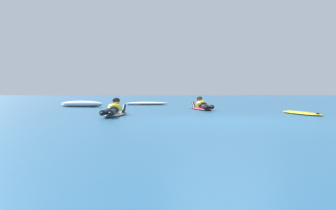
# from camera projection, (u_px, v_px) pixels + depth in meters

# --- Properties ---
(ground_plane) EXTENTS (120.00, 120.00, 0.00)m
(ground_plane) POSITION_uv_depth(u_px,v_px,m) (197.00, 105.00, 18.47)
(ground_plane) COLOR #235B84
(surfer_near) EXTENTS (0.59, 2.63, 0.55)m
(surfer_near) POSITION_uv_depth(u_px,v_px,m) (114.00, 111.00, 10.47)
(surfer_near) COLOR silver
(surfer_near) RESTS_ON ground
(surfer_far) EXTENTS (0.87, 2.55, 0.54)m
(surfer_far) POSITION_uv_depth(u_px,v_px,m) (202.00, 106.00, 14.08)
(surfer_far) COLOR #E54C66
(surfer_far) RESTS_ON ground
(drifting_surfboard) EXTENTS (0.86, 2.24, 0.16)m
(drifting_surfboard) POSITION_uv_depth(u_px,v_px,m) (302.00, 113.00, 11.10)
(drifting_surfboard) COLOR yellow
(drifting_surfboard) RESTS_ON ground
(whitewater_front) EXTENTS (2.09, 1.14, 0.27)m
(whitewater_front) POSITION_uv_depth(u_px,v_px,m) (82.00, 104.00, 16.45)
(whitewater_front) COLOR white
(whitewater_front) RESTS_ON ground
(whitewater_mid_right) EXTENTS (2.22, 0.87, 0.16)m
(whitewater_mid_right) POSITION_uv_depth(u_px,v_px,m) (147.00, 104.00, 18.98)
(whitewater_mid_right) COLOR white
(whitewater_mid_right) RESTS_ON ground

